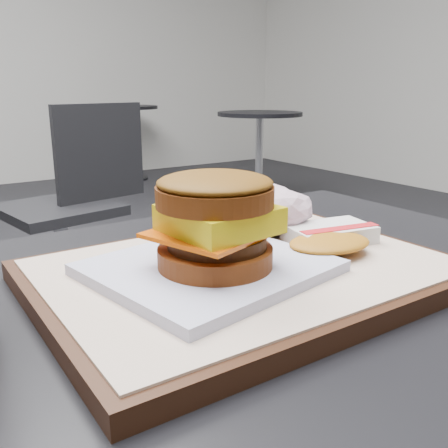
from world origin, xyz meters
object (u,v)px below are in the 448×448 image
Objects in this scene: breakfast_sandwich at (214,233)px; crumpled_wrapper at (265,210)px; serving_tray at (246,273)px; hash_brown at (329,237)px; neighbor_chair at (74,195)px.

crumpled_wrapper is (0.12, 0.08, -0.01)m from breakfast_sandwich.
hash_brown reaches higher than serving_tray.
breakfast_sandwich is 1.72× the size of hash_brown.
serving_tray is at bearing -138.00° from crumpled_wrapper.
hash_brown is (0.14, 0.00, -0.03)m from breakfast_sandwich.
neighbor_chair reaches higher than crumpled_wrapper.
hash_brown is 0.14× the size of neighbor_chair.
hash_brown is (0.10, -0.01, 0.02)m from serving_tray.
breakfast_sandwich is (-0.04, -0.01, 0.05)m from serving_tray.
neighbor_chair reaches higher than hash_brown.
hash_brown is at bearing 0.08° from breakfast_sandwich.
crumpled_wrapper is 1.65m from neighbor_chair.
breakfast_sandwich reaches higher than hash_brown.
serving_tray is at bearing 12.69° from breakfast_sandwich.
neighbor_chair is at bearing 81.61° from hash_brown.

